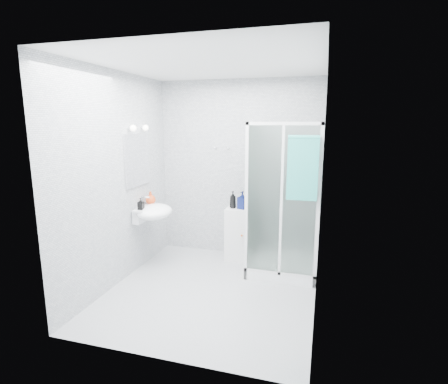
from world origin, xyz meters
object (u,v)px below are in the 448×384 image
(wall_basin, at_px, (153,212))
(soap_dispenser_black, at_px, (141,204))
(shower_enclosure, at_px, (277,240))
(shampoo_bottle_b, at_px, (242,200))
(soap_dispenser_orange, at_px, (151,198))
(storage_cabinet, at_px, (238,234))
(shampoo_bottle_a, at_px, (233,200))
(hand_towel, at_px, (303,167))

(wall_basin, relative_size, soap_dispenser_black, 3.56)
(shower_enclosure, height_order, soap_dispenser_black, shower_enclosure)
(shampoo_bottle_b, relative_size, soap_dispenser_orange, 1.41)
(wall_basin, height_order, soap_dispenser_black, soap_dispenser_black)
(storage_cabinet, bearing_deg, shampoo_bottle_b, -8.21)
(wall_basin, distance_m, soap_dispenser_orange, 0.26)
(shower_enclosure, xyz_separation_m, wall_basin, (-1.66, -0.32, 0.35))
(soap_dispenser_orange, xyz_separation_m, soap_dispenser_black, (0.03, -0.33, -0.01))
(storage_cabinet, relative_size, shampoo_bottle_a, 3.15)
(soap_dispenser_black, bearing_deg, wall_basin, 62.72)
(wall_basin, relative_size, shampoo_bottle_a, 2.27)
(hand_towel, bearing_deg, soap_dispenser_black, -177.83)
(shampoo_bottle_b, bearing_deg, shower_enclosure, -26.71)
(shampoo_bottle_a, relative_size, soap_dispenser_black, 1.57)
(shampoo_bottle_b, bearing_deg, hand_towel, -38.13)
(wall_basin, bearing_deg, storage_cabinet, 30.02)
(shower_enclosure, bearing_deg, storage_cabinet, 155.19)
(shower_enclosure, xyz_separation_m, soap_dispenser_orange, (-1.77, -0.15, 0.50))
(shampoo_bottle_b, bearing_deg, storage_cabinet, 171.80)
(wall_basin, xyz_separation_m, shampoo_bottle_a, (0.97, 0.59, 0.10))
(soap_dispenser_orange, bearing_deg, soap_dispenser_black, -84.31)
(hand_towel, xyz_separation_m, soap_dispenser_black, (-2.05, -0.08, -0.55))
(wall_basin, height_order, soap_dispenser_orange, soap_dispenser_orange)
(storage_cabinet, distance_m, soap_dispenser_orange, 1.36)
(shampoo_bottle_a, bearing_deg, soap_dispenser_black, -144.44)
(hand_towel, relative_size, soap_dispenser_black, 4.76)
(wall_basin, distance_m, soap_dispenser_black, 0.23)
(shower_enclosure, xyz_separation_m, soap_dispenser_black, (-1.74, -0.48, 0.49))
(shower_enclosure, xyz_separation_m, storage_cabinet, (-0.62, 0.28, -0.06))
(shampoo_bottle_b, bearing_deg, soap_dispenser_black, -147.74)
(shampoo_bottle_b, distance_m, soap_dispenser_black, 1.41)
(shower_enclosure, relative_size, wall_basin, 3.57)
(storage_cabinet, xyz_separation_m, soap_dispenser_orange, (-1.16, -0.43, 0.56))
(shampoo_bottle_a, height_order, soap_dispenser_orange, soap_dispenser_orange)
(shower_enclosure, height_order, shampoo_bottle_b, shower_enclosure)
(soap_dispenser_orange, bearing_deg, shampoo_bottle_b, 19.00)
(shampoo_bottle_a, distance_m, soap_dispenser_orange, 1.17)
(storage_cabinet, relative_size, soap_dispenser_orange, 4.33)
(shampoo_bottle_a, distance_m, soap_dispenser_black, 1.30)
(shower_enclosure, bearing_deg, wall_basin, -169.19)
(soap_dispenser_orange, bearing_deg, shampoo_bottle_a, 21.24)
(shower_enclosure, height_order, shampoo_bottle_a, shower_enclosure)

